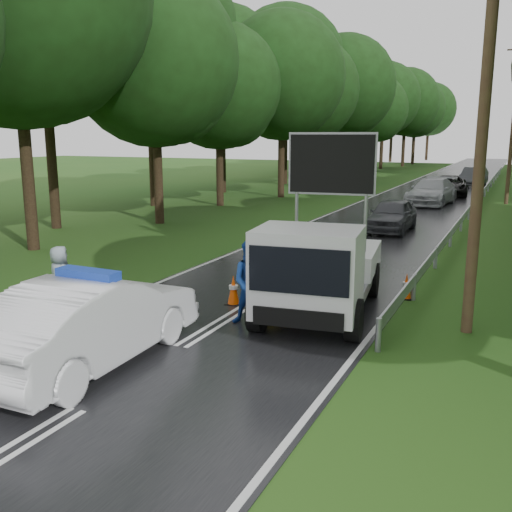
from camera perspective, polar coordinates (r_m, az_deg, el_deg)
The scene contains 18 objects.
ground at distance 13.09m, azimuth -4.01°, elevation -6.98°, with size 160.00×160.00×0.00m, color #1F4E16.
road at distance 41.47m, azimuth 16.59°, elevation 5.68°, with size 7.00×140.00×0.02m, color black.
guardrail at distance 40.71m, azimuth 21.73°, elevation 5.98°, with size 0.12×60.06×0.70m.
utility_pole_near at distance 12.85m, azimuth 21.96°, elevation 14.78°, with size 1.40×0.24×10.00m.
police_sedan at distance 11.14m, azimuth -16.17°, elevation -6.32°, with size 1.95×5.16×1.85m.
work_truck at distance 13.55m, azimuth 6.33°, elevation -1.28°, with size 3.04×5.61×4.26m.
barrier at distance 15.07m, azimuth 3.93°, elevation -1.52°, with size 2.33×0.39×0.97m.
officer at distance 14.32m, azimuth 1.64°, elevation -1.14°, with size 0.73×0.48×1.99m, color yellow.
civilian at distance 12.93m, azimuth -0.35°, elevation -2.66°, with size 0.95×0.74×1.96m, color #173E98.
bystander_right at distance 14.91m, azimuth -18.98°, elevation -2.07°, with size 0.78×0.51×1.59m, color #85949F.
queue_car_first at distance 26.33m, azimuth 13.44°, elevation 4.01°, with size 1.72×4.27×1.45m, color #3F4147.
queue_car_second at distance 37.11m, azimuth 17.16°, elevation 6.18°, with size 2.25×5.54×1.61m, color #ADAFB5.
queue_car_third at distance 43.01m, azimuth 18.77°, elevation 6.69°, with size 2.35×5.10×1.42m, color black.
queue_car_fourth at distance 51.80m, azimuth 20.92°, elevation 7.42°, with size 1.64×4.70×1.55m, color #3F4147.
cone_center at distance 14.54m, azimuth -2.27°, elevation -3.46°, with size 0.37×0.37×0.78m.
cone_far at distance 15.45m, azimuth 3.77°, elevation -2.67°, with size 0.33×0.33×0.71m.
cone_left_mid at distance 14.42m, azimuth -10.05°, elevation -4.02°, with size 0.31×0.31×0.65m.
cone_right at distance 15.57m, azimuth 14.81°, elevation -2.97°, with size 0.33×0.33×0.69m.
Camera 1 is at (6.04, -10.80, 4.27)m, focal length 40.00 mm.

